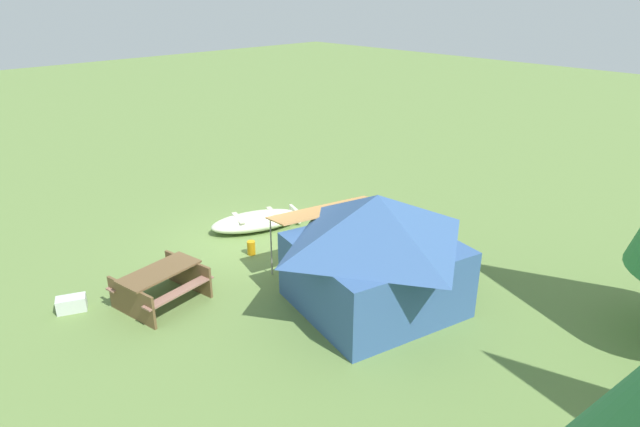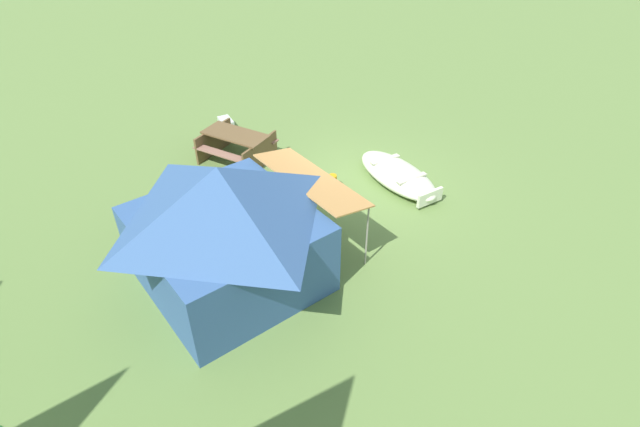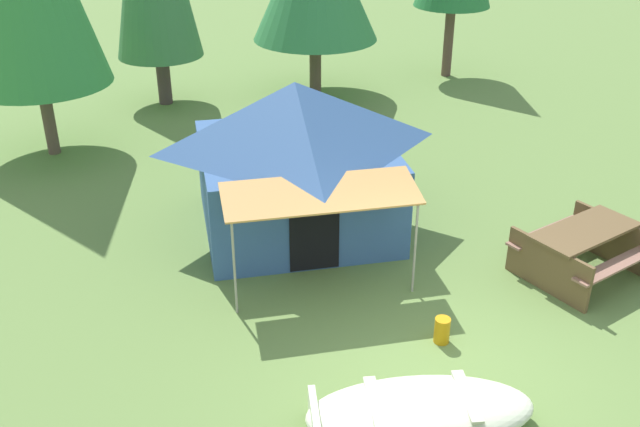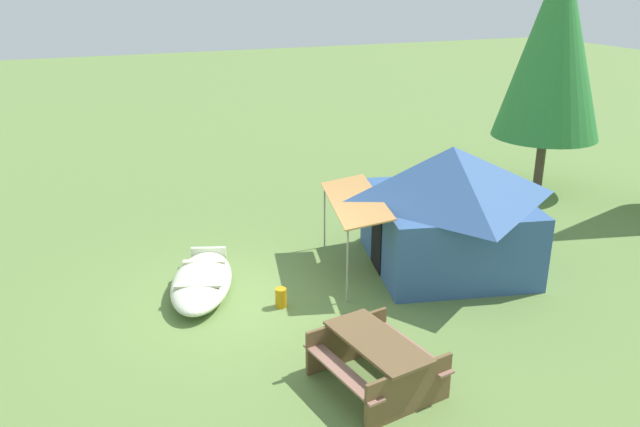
% 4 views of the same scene
% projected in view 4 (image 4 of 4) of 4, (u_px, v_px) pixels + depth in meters
% --- Properties ---
extents(ground_plane, '(80.00, 80.00, 0.00)m').
position_uv_depth(ground_plane, '(249.00, 301.00, 11.97)').
color(ground_plane, olive).
extents(beached_rowboat, '(2.81, 1.90, 0.44)m').
position_uv_depth(beached_rowboat, '(202.00, 281.00, 12.25)').
color(beached_rowboat, beige).
rests_on(beached_rowboat, ground_plane).
extents(canvas_cabin_tent, '(3.94, 4.59, 2.54)m').
position_uv_depth(canvas_cabin_tent, '(449.00, 205.00, 13.02)').
color(canvas_cabin_tent, '#355991').
rests_on(canvas_cabin_tent, ground_plane).
extents(picnic_table, '(1.94, 1.74, 0.78)m').
position_uv_depth(picnic_table, '(376.00, 358.00, 9.36)').
color(picnic_table, brown).
rests_on(picnic_table, ground_plane).
extents(fuel_can, '(0.29, 0.29, 0.36)m').
position_uv_depth(fuel_can, '(281.00, 298.00, 11.72)').
color(fuel_can, orange).
rests_on(fuel_can, ground_plane).
extents(pine_tree_back_left, '(2.83, 2.83, 6.50)m').
position_uv_depth(pine_tree_back_left, '(555.00, 43.00, 16.78)').
color(pine_tree_back_left, brown).
rests_on(pine_tree_back_left, ground_plane).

